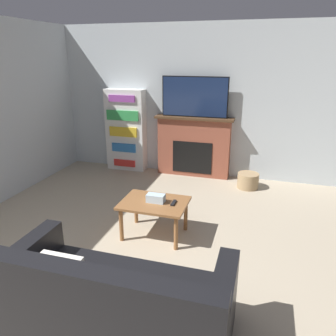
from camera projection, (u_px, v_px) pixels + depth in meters
name	position (u px, v px, depth m)	size (l,w,h in m)	color
wall_back	(194.00, 102.00, 5.94)	(6.06, 0.06, 2.70)	silver
fireplace	(194.00, 146.00, 6.06)	(1.43, 0.28, 1.11)	brown
tv	(195.00, 97.00, 5.75)	(1.18, 0.03, 0.71)	black
couch	(112.00, 308.00, 2.55)	(1.82, 0.91, 0.89)	black
coffee_table	(154.00, 207.00, 4.04)	(0.81, 0.60, 0.46)	brown
tissue_box	(156.00, 198.00, 4.00)	(0.22, 0.12, 0.10)	silver
remote_control	(174.00, 203.00, 3.96)	(0.04, 0.15, 0.02)	black
bookshelf	(126.00, 130.00, 6.33)	(0.76, 0.29, 1.56)	white
storage_basket	(248.00, 181.00, 5.59)	(0.36, 0.36, 0.26)	tan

